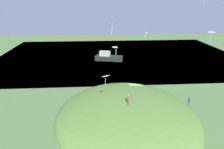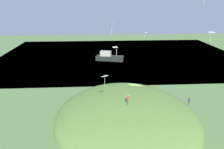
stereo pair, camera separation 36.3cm
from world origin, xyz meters
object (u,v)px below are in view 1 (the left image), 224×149
at_px(person_with_child, 189,100).
at_px(kite_3, 106,77).
at_px(kite_5, 211,32).
at_px(kite_4, 146,33).
at_px(kite_0, 115,47).
at_px(kite_7, 111,24).
at_px(boat_on_lake, 108,57).
at_px(person_walking_path, 129,99).

distance_m(person_with_child, kite_3, 17.20).
xyz_separation_m(person_with_child, kite_3, (5.99, -14.62, 6.81)).
bearing_deg(kite_5, kite_3, -82.56).
xyz_separation_m(kite_3, kite_4, (-5.59, 6.43, 4.88)).
xyz_separation_m(kite_0, kite_3, (14.68, -2.52, -0.79)).
xyz_separation_m(kite_0, kite_7, (5.65, -1.23, 5.01)).
height_order(kite_3, kite_7, kite_7).
relative_size(person_with_child, kite_0, 1.11).
xyz_separation_m(kite_0, kite_4, (9.10, 3.91, 4.09)).
bearing_deg(kite_7, person_with_child, 77.12).
bearing_deg(kite_0, person_with_child, 54.27).
height_order(boat_on_lake, person_with_child, boat_on_lake).
height_order(person_with_child, kite_7, kite_7).
distance_m(person_walking_path, person_with_child, 11.70).
distance_m(kite_5, kite_7, 15.17).
relative_size(person_walking_path, person_with_child, 1.00).
bearing_deg(kite_0, kite_3, -9.75).
xyz_separation_m(person_with_child, kite_5, (4.07, 0.07, 12.20)).
height_order(person_walking_path, kite_3, kite_3).
height_order(person_walking_path, kite_7, kite_7).
bearing_deg(kite_5, kite_4, -113.96).
height_order(boat_on_lake, kite_3, kite_3).
distance_m(person_with_child, kite_7, 18.59).
distance_m(kite_3, kite_5, 15.76).
bearing_deg(kite_4, kite_5, 66.04).
relative_size(kite_3, kite_7, 0.77).
distance_m(boat_on_lake, kite_7, 33.93).
distance_m(kite_3, kite_4, 9.82).
relative_size(kite_0, kite_3, 0.97).
xyz_separation_m(person_walking_path, kite_7, (-6.24, -2.28, 10.43)).
distance_m(boat_on_lake, person_with_child, 36.22).
xyz_separation_m(boat_on_lake, person_with_child, (34.15, 12.03, 0.86)).
height_order(kite_0, kite_3, kite_0).
xyz_separation_m(boat_on_lake, kite_7, (31.11, -1.29, 13.47)).
height_order(kite_4, kite_7, kite_7).
bearing_deg(kite_4, person_with_child, 92.78).
bearing_deg(kite_7, kite_4, 56.15).
relative_size(boat_on_lake, kite_0, 6.05).
height_order(kite_0, kite_4, kite_4).
distance_m(person_with_child, kite_5, 12.86).
height_order(boat_on_lake, person_walking_path, person_walking_path).
distance_m(person_walking_path, kite_4, 10.32).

